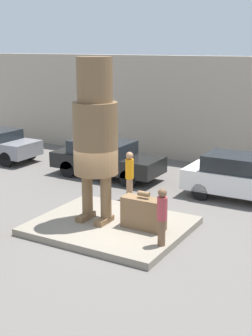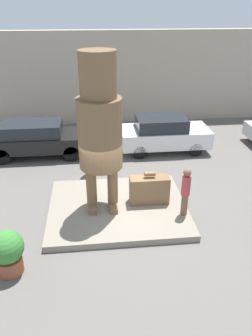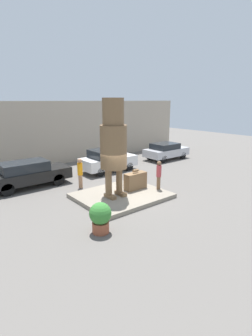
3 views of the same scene
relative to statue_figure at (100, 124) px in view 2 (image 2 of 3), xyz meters
name	(u,v)px [view 2 (image 2 of 3)]	position (x,y,z in m)	size (l,w,h in m)	color
ground_plane	(118,210)	(0.50, 0.01, -3.13)	(60.00, 60.00, 0.00)	#605B56
pedestal	(118,208)	(0.50, 0.01, -3.02)	(4.57, 3.79, 0.22)	gray
building_backdrop	(103,78)	(0.50, 9.48, -0.62)	(28.00, 0.60, 5.02)	tan
statue_figure	(100,124)	(0.00, 0.00, 0.00)	(1.35, 1.35, 4.98)	brown
giant_suitcase	(149,190)	(1.58, 0.12, -2.43)	(1.31, 0.51, 1.15)	brown
tourist	(186,190)	(2.57, -0.71, -2.02)	(0.28, 0.28, 1.62)	brown
parked_car_black	(37,138)	(-2.75, 4.90, -2.28)	(4.80, 1.80, 1.58)	black
parked_car_white	(164,133)	(3.07, 4.88, -2.27)	(4.10, 1.86, 1.65)	silver
planter_pot	(7,251)	(-2.52, -2.49, -2.45)	(0.88, 0.88, 1.25)	brown
worker_hivis	(89,152)	(-0.40, 2.79, -2.14)	(0.31, 0.31, 1.80)	#A87A56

